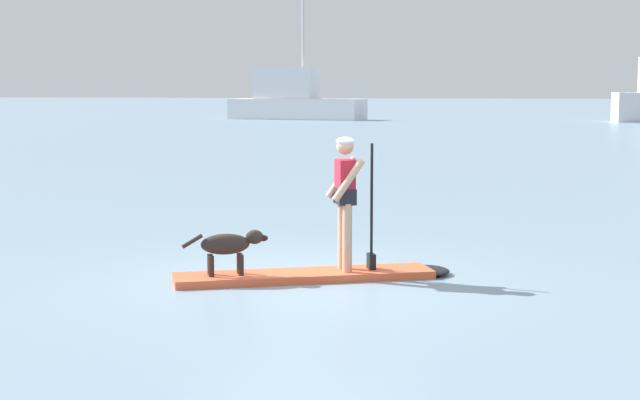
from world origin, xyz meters
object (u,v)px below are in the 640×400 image
Objects in this scene: paddleboard at (322,275)px; person_paddler at (346,193)px; dog at (229,245)px; moored_boat_far_starboard at (293,100)px.

paddleboard is 1.09m from person_paddler.
dog is 61.70m from moored_boat_far_starboard.
person_paddler is (0.29, 0.13, 1.04)m from paddleboard.
person_paddler is at bearing 23.87° from paddleboard.
dog is (-1.36, -0.60, -0.62)m from person_paddler.
person_paddler is 1.68× the size of dog.
moored_boat_far_starboard reaches higher than paddleboard.
dog is at bearing -156.13° from person_paddler.
moored_boat_far_starboard is (-14.72, 59.63, 0.38)m from person_paddler.
dog is at bearing -77.50° from moored_boat_far_starboard.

